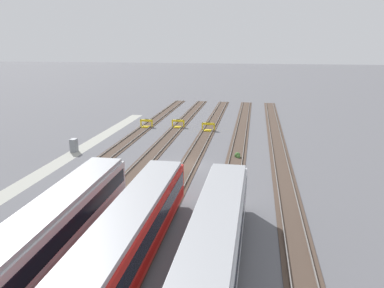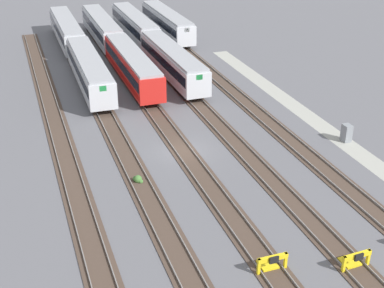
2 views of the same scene
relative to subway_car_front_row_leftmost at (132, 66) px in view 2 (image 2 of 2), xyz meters
The scene contains 18 objects.
ground_plane 18.82m from the subway_car_front_row_leftmost, behind, with size 400.00×400.00×0.00m, color #5B5B60.
service_walkway 23.64m from the subway_car_front_row_leftmost, 142.60° to the right, with size 54.00×2.00×0.01m, color #9E9E93.
rail_track_nearest 21.23m from the subway_car_front_row_leftmost, 152.23° to the right, with size 90.00×2.23×0.21m.
rail_track_near_inner 19.44m from the subway_car_front_row_leftmost, 165.31° to the right, with size 90.00×2.23×0.21m.
rail_track_middle 18.81m from the subway_car_front_row_leftmost, behind, with size 90.00×2.24×0.21m.
rail_track_far_inner 19.46m from the subway_car_front_row_leftmost, 165.05° to the left, with size 90.00×2.23×0.21m.
rail_track_farthest 21.28m from the subway_car_front_row_leftmost, 152.01° to the left, with size 90.00×2.23×0.21m.
subway_car_front_row_leftmost is the anchor object (origin of this frame).
subway_car_front_row_left_inner 4.98m from the subway_car_front_row_leftmost, 90.00° to the left, with size 18.03×3.02×3.70m.
subway_car_front_row_centre 19.44m from the subway_car_front_row_leftmost, 14.66° to the right, with size 18.04×3.07×3.70m.
subway_car_front_row_right_inner 18.77m from the subway_car_front_row_leftmost, ahead, with size 18.01×2.89×3.70m.
subway_car_front_row_rightmost 19.66m from the subway_car_front_row_leftmost, 14.77° to the left, with size 18.01×2.91×3.70m.
subway_car_back_row_leftmost 4.85m from the subway_car_front_row_leftmost, 90.00° to the right, with size 18.04×3.11×3.70m.
subway_car_back_row_centre 21.26m from the subway_car_front_row_leftmost, 27.78° to the right, with size 18.04×3.08×3.70m.
bumper_stop_near_inner_track 37.27m from the subway_car_front_row_leftmost, behind, with size 1.38×2.01×1.22m.
bumper_stop_middle_track 35.49m from the subway_car_front_row_leftmost, behind, with size 1.34×2.00×1.22m.
electrical_cabinet 26.14m from the subway_car_front_row_leftmost, 145.99° to the right, with size 0.90×0.73×1.60m.
weed_clump 23.19m from the subway_car_front_row_leftmost, 167.22° to the left, with size 0.92×0.70×0.64m.
Camera 2 is at (-39.63, 13.08, 21.41)m, focal length 50.00 mm.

